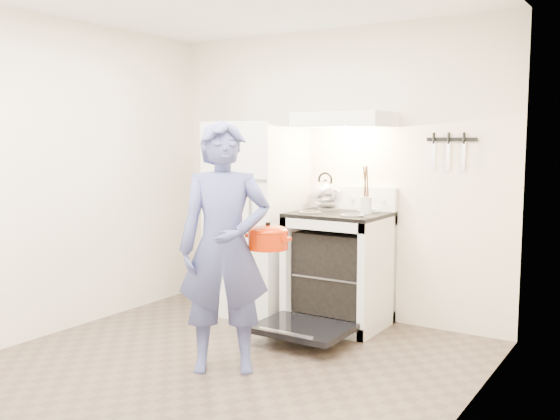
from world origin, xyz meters
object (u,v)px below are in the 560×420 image
object	(u,v)px
person	(224,248)
refrigerator	(257,218)
dutch_oven	(268,240)
tea_kettle	(325,190)
stove_body	(339,271)

from	to	relation	value
person	refrigerator	bearing A→B (deg)	81.27
person	dutch_oven	size ratio (longest dim) A/B	4.93
dutch_oven	refrigerator	bearing A→B (deg)	127.61
refrigerator	person	size ratio (longest dim) A/B	1.02
dutch_oven	person	bearing A→B (deg)	-135.08
tea_kettle	dutch_oven	bearing A→B (deg)	-78.02
refrigerator	dutch_oven	bearing A→B (deg)	-52.39
refrigerator	tea_kettle	world-z (taller)	refrigerator
tea_kettle	dutch_oven	distance (m)	1.38
person	stove_body	bearing A→B (deg)	47.63
refrigerator	tea_kettle	size ratio (longest dim) A/B	5.42
stove_body	tea_kettle	bearing A→B (deg)	139.10
refrigerator	stove_body	size ratio (longest dim) A/B	1.85
refrigerator	dutch_oven	world-z (taller)	refrigerator
refrigerator	stove_body	bearing A→B (deg)	1.77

